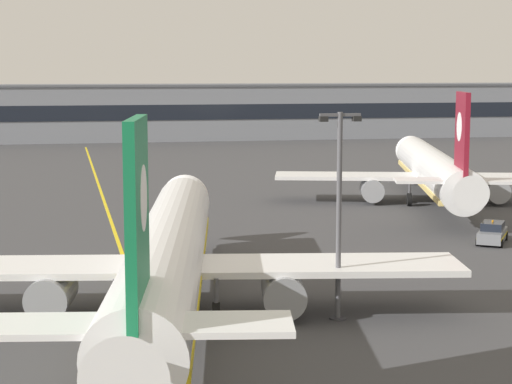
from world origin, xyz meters
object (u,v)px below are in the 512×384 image
(airliner_background, at_px, (434,170))
(apron_lamp_post, at_px, (339,212))
(service_car_second, at_px, (492,233))
(airliner_foreground, at_px, (168,256))

(airliner_background, xyz_separation_m, apron_lamp_post, (-20.84, -38.02, 2.52))
(apron_lamp_post, relative_size, service_car_second, 2.46)
(service_car_second, bearing_deg, airliner_foreground, -148.88)
(apron_lamp_post, xyz_separation_m, service_car_second, (17.54, 17.98, -5.07))
(airliner_foreground, xyz_separation_m, airliner_background, (29.74, 36.01, -0.05))
(airliner_background, height_order, apron_lamp_post, airliner_background)
(service_car_second, bearing_deg, apron_lamp_post, -134.30)
(airliner_foreground, distance_m, airliner_background, 46.70)
(service_car_second, bearing_deg, airliner_background, 80.66)
(airliner_background, relative_size, service_car_second, 8.95)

